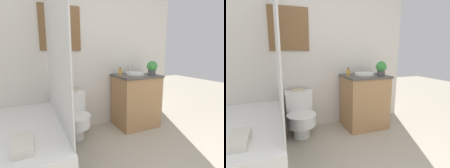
% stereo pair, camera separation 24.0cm
% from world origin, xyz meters
% --- Properties ---
extents(wall_back, '(3.30, 0.07, 2.50)m').
position_xyz_m(wall_back, '(-0.01, 2.16, 1.26)').
color(wall_back, silver).
rests_on(wall_back, ground_plane).
extents(shower_area, '(0.70, 1.48, 1.98)m').
position_xyz_m(shower_area, '(-0.79, 1.40, 0.29)').
color(shower_area, white).
rests_on(shower_area, ground_plane).
extents(toilet, '(0.40, 0.53, 0.63)m').
position_xyz_m(toilet, '(-0.20, 1.88, 0.31)').
color(toilet, white).
rests_on(toilet, ground_plane).
extents(vanity, '(0.67, 0.55, 0.83)m').
position_xyz_m(vanity, '(0.81, 1.85, 0.42)').
color(vanity, '#AD7F51').
rests_on(vanity, ground_plane).
extents(sink, '(0.31, 0.35, 0.13)m').
position_xyz_m(sink, '(0.81, 1.87, 0.85)').
color(sink, white).
rests_on(sink, vanity).
extents(soap_bottle, '(0.05, 0.05, 0.13)m').
position_xyz_m(soap_bottle, '(0.56, 1.92, 0.89)').
color(soap_bottle, gold).
rests_on(soap_bottle, vanity).
extents(potted_plant, '(0.16, 0.16, 0.22)m').
position_xyz_m(potted_plant, '(1.02, 1.73, 0.95)').
color(potted_plant, '#4C4C51').
rests_on(potted_plant, vanity).
extents(book_on_tank, '(0.16, 0.11, 0.02)m').
position_xyz_m(book_on_tank, '(-0.20, 2.01, 0.64)').
color(book_on_tank, beige).
rests_on(book_on_tank, toilet).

